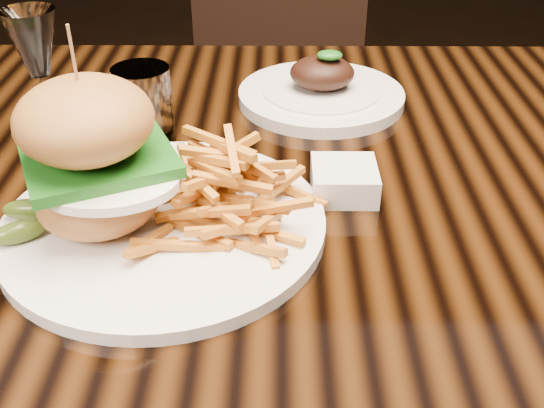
{
  "coord_description": "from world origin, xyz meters",
  "views": [
    {
      "loc": [
        -0.04,
        -0.68,
        1.15
      ],
      "look_at": [
        -0.05,
        -0.16,
        0.81
      ],
      "focal_mm": 42.0,
      "sensor_mm": 36.0,
      "label": 1
    }
  ],
  "objects_px": {
    "burger_plate": "(155,181)",
    "far_dish": "(321,92)",
    "wine_glass": "(35,48)",
    "dining_table": "(309,222)",
    "chair_far": "(276,66)"
  },
  "relations": [
    {
      "from": "dining_table",
      "to": "chair_far",
      "type": "distance_m",
      "value": 0.9
    },
    {
      "from": "far_dish",
      "to": "dining_table",
      "type": "bearing_deg",
      "value": -96.48
    },
    {
      "from": "dining_table",
      "to": "burger_plate",
      "type": "relative_size",
      "value": 4.64
    },
    {
      "from": "far_dish",
      "to": "burger_plate",
      "type": "bearing_deg",
      "value": -119.88
    },
    {
      "from": "burger_plate",
      "to": "far_dish",
      "type": "xyz_separation_m",
      "value": [
        0.19,
        0.33,
        -0.04
      ]
    },
    {
      "from": "burger_plate",
      "to": "chair_far",
      "type": "xyz_separation_m",
      "value": [
        0.12,
        1.02,
        -0.27
      ]
    },
    {
      "from": "burger_plate",
      "to": "wine_glass",
      "type": "height_order",
      "value": "burger_plate"
    },
    {
      "from": "wine_glass",
      "to": "chair_far",
      "type": "relative_size",
      "value": 0.19
    },
    {
      "from": "dining_table",
      "to": "wine_glass",
      "type": "height_order",
      "value": "wine_glass"
    },
    {
      "from": "far_dish",
      "to": "chair_far",
      "type": "distance_m",
      "value": 0.73
    },
    {
      "from": "wine_glass",
      "to": "far_dish",
      "type": "xyz_separation_m",
      "value": [
        0.36,
        0.13,
        -0.11
      ]
    },
    {
      "from": "dining_table",
      "to": "far_dish",
      "type": "bearing_deg",
      "value": 83.52
    },
    {
      "from": "chair_far",
      "to": "dining_table",
      "type": "bearing_deg",
      "value": -83.95
    },
    {
      "from": "dining_table",
      "to": "far_dish",
      "type": "relative_size",
      "value": 6.47
    },
    {
      "from": "burger_plate",
      "to": "far_dish",
      "type": "relative_size",
      "value": 1.39
    }
  ]
}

